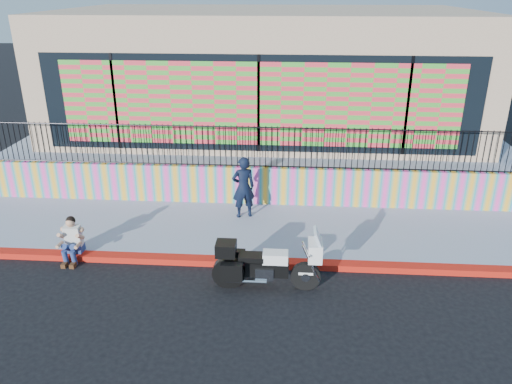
{
  "coord_description": "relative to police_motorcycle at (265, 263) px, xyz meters",
  "views": [
    {
      "loc": [
        0.94,
        -10.01,
        6.05
      ],
      "look_at": [
        0.14,
        1.2,
        1.35
      ],
      "focal_mm": 35.0,
      "sensor_mm": 36.0,
      "label": 1
    }
  ],
  "objects": [
    {
      "name": "seated_man",
      "position": [
        -4.57,
        0.8,
        -0.14
      ],
      "size": [
        0.54,
        0.71,
        1.06
      ],
      "color": "navy",
      "rests_on": "ground"
    },
    {
      "name": "police_motorcycle",
      "position": [
        0.0,
        0.0,
        0.0
      ],
      "size": [
        2.28,
        0.75,
        1.42
      ],
      "color": "black",
      "rests_on": "ground"
    },
    {
      "name": "sidewalk",
      "position": [
        -0.48,
        2.54,
        -0.52
      ],
      "size": [
        16.0,
        3.0,
        0.15
      ],
      "primitive_type": "cube",
      "color": "#888EA4",
      "rests_on": "ground"
    },
    {
      "name": "elevated_platform",
      "position": [
        -0.48,
        9.24,
        0.03
      ],
      "size": [
        16.0,
        10.0,
        1.25
      ],
      "primitive_type": "cube",
      "color": "#888EA4",
      "rests_on": "ground"
    },
    {
      "name": "police_officer",
      "position": [
        -0.76,
        3.21,
        0.41
      ],
      "size": [
        0.72,
        0.59,
        1.71
      ],
      "primitive_type": "imported",
      "rotation": [
        0.0,
        0.0,
        3.46
      ],
      "color": "black",
      "rests_on": "sidewalk"
    },
    {
      "name": "red_curb",
      "position": [
        -0.48,
        0.89,
        -0.52
      ],
      "size": [
        16.0,
        0.3,
        0.15
      ],
      "primitive_type": "cube",
      "color": "red",
      "rests_on": "ground"
    },
    {
      "name": "metal_fence",
      "position": [
        -0.48,
        4.14,
        1.26
      ],
      "size": [
        15.8,
        0.04,
        1.2
      ],
      "primitive_type": null,
      "color": "black",
      "rests_on": "mural_wall"
    },
    {
      "name": "storefront_building",
      "position": [
        -0.48,
        9.02,
        2.66
      ],
      "size": [
        14.0,
        8.06,
        4.0
      ],
      "color": "tan",
      "rests_on": "elevated_platform"
    },
    {
      "name": "ground",
      "position": [
        -0.48,
        0.89,
        -0.59
      ],
      "size": [
        90.0,
        90.0,
        0.0
      ],
      "primitive_type": "plane",
      "color": "black",
      "rests_on": "ground"
    },
    {
      "name": "mural_wall",
      "position": [
        -0.48,
        4.14,
        0.11
      ],
      "size": [
        16.0,
        0.2,
        1.1
      ],
      "primitive_type": "cube",
      "color": "#FF43AD",
      "rests_on": "sidewalk"
    }
  ]
}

